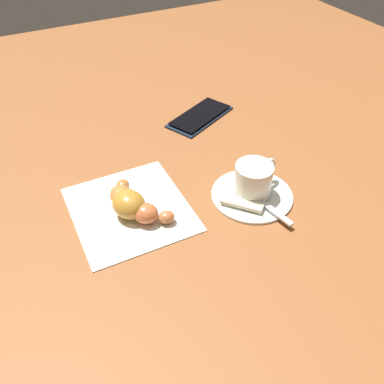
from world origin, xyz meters
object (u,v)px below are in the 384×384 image
at_px(saucer, 252,194).
at_px(sugar_packet, 242,203).
at_px(espresso_cup, 254,178).
at_px(napkin, 130,209).
at_px(teaspoon, 253,194).
at_px(croissant, 132,204).
at_px(cell_phone, 200,116).

height_order(saucer, sugar_packet, sugar_packet).
relative_size(saucer, espresso_cup, 1.57).
bearing_deg(espresso_cup, napkin, -17.54).
relative_size(sugar_packet, napkin, 0.35).
bearing_deg(sugar_packet, napkin, -158.49).
distance_m(teaspoon, croissant, 0.19).
relative_size(saucer, croissant, 1.02).
relative_size(saucer, teaspoon, 1.05).
distance_m(espresso_cup, sugar_packet, 0.04).
bearing_deg(espresso_cup, teaspoon, 56.73).
relative_size(teaspoon, sugar_packet, 1.89).
height_order(teaspoon, croissant, croissant).
bearing_deg(sugar_packet, cell_phone, 123.56).
height_order(sugar_packet, napkin, sugar_packet).
relative_size(espresso_cup, napkin, 0.44).
bearing_deg(napkin, teaspoon, 159.32).
relative_size(teaspoon, napkin, 0.66).
xyz_separation_m(napkin, cell_phone, (-0.23, -0.19, 0.00)).
distance_m(espresso_cup, cell_phone, 0.26).
bearing_deg(napkin, saucer, 161.70).
height_order(teaspoon, sugar_packet, teaspoon).
xyz_separation_m(saucer, teaspoon, (0.00, 0.01, 0.01)).
relative_size(espresso_cup, teaspoon, 0.67).
distance_m(saucer, cell_phone, 0.26).
distance_m(sugar_packet, cell_phone, 0.28).
distance_m(saucer, teaspoon, 0.01).
bearing_deg(teaspoon, saucer, -122.64).
relative_size(espresso_cup, sugar_packet, 1.26).
xyz_separation_m(teaspoon, cell_phone, (-0.05, -0.26, -0.01)).
xyz_separation_m(teaspoon, sugar_packet, (0.03, 0.01, 0.00)).
height_order(teaspoon, napkin, teaspoon).
bearing_deg(teaspoon, croissant, -17.53).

